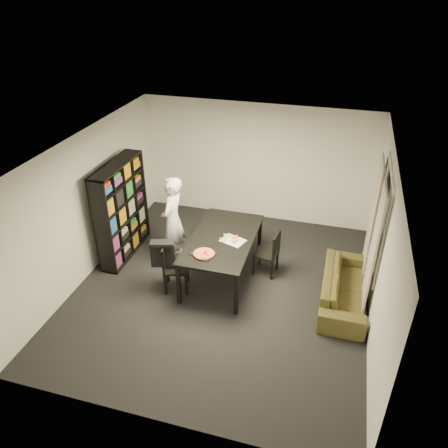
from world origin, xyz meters
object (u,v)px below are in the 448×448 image
(chair_left, at_px, (171,264))
(chair_right, at_px, (271,251))
(dining_table, at_px, (222,241))
(person, at_px, (173,220))
(baking_tray, at_px, (203,253))
(pepperoni_pizza, at_px, (204,254))
(sofa, at_px, (344,288))
(bookshelf, at_px, (122,210))

(chair_left, height_order, chair_right, chair_left)
(dining_table, distance_m, person, 1.08)
(chair_right, xyz_separation_m, baking_tray, (-1.00, -0.88, 0.34))
(person, height_order, pepperoni_pizza, person)
(dining_table, bearing_deg, pepperoni_pizza, -104.09)
(person, distance_m, baking_tray, 1.20)
(baking_tray, height_order, sofa, baking_tray)
(pepperoni_pizza, bearing_deg, dining_table, 75.91)
(dining_table, relative_size, baking_tray, 4.94)
(person, height_order, baking_tray, person)
(person, bearing_deg, baking_tray, 46.28)
(chair_right, distance_m, sofa, 1.44)
(pepperoni_pizza, relative_size, sofa, 0.19)
(bookshelf, height_order, baking_tray, bookshelf)
(bookshelf, distance_m, dining_table, 2.09)
(baking_tray, bearing_deg, bookshelf, 157.39)
(chair_left, bearing_deg, pepperoni_pizza, -105.89)
(dining_table, xyz_separation_m, chair_right, (0.82, 0.31, -0.26))
(person, xyz_separation_m, sofa, (3.22, -0.38, -0.59))
(baking_tray, xyz_separation_m, pepperoni_pizza, (0.02, -0.03, 0.02))
(sofa, bearing_deg, chair_left, 99.16)
(bookshelf, height_order, person, bookshelf)
(dining_table, relative_size, chair_right, 2.28)
(dining_table, distance_m, baking_tray, 0.60)
(chair_right, bearing_deg, sofa, 79.73)
(person, bearing_deg, pepperoni_pizza, 45.94)
(dining_table, bearing_deg, bookshelf, 173.83)
(dining_table, distance_m, sofa, 2.24)
(person, bearing_deg, chair_left, 17.96)
(pepperoni_pizza, bearing_deg, chair_right, 42.96)
(chair_right, distance_m, person, 1.90)
(chair_right, bearing_deg, pepperoni_pizza, -39.66)
(pepperoni_pizza, xyz_separation_m, sofa, (2.33, 0.48, -0.57))
(dining_table, height_order, chair_left, chair_left)
(bookshelf, distance_m, person, 1.03)
(chair_left, xyz_separation_m, baking_tray, (0.59, 0.03, 0.31))
(bookshelf, relative_size, dining_table, 0.96)
(chair_left, xyz_separation_m, person, (-0.28, 0.86, 0.35))
(chair_right, height_order, sofa, chair_right)
(chair_left, height_order, baking_tray, chair_left)
(bookshelf, relative_size, pepperoni_pizza, 5.43)
(person, relative_size, pepperoni_pizza, 4.97)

